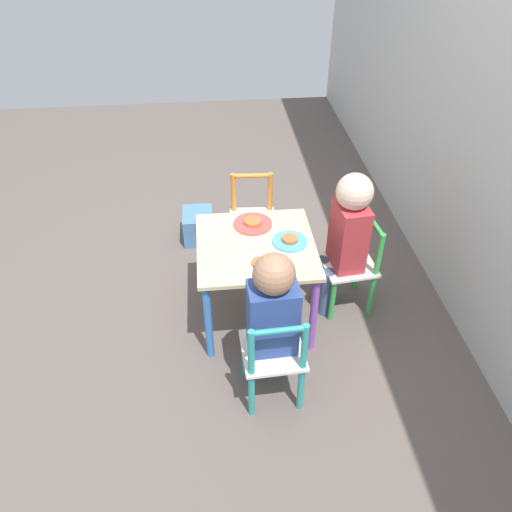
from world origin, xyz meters
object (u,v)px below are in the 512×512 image
object	(u,v)px
kids_table	(256,257)
child_back	(346,232)
chair_orange	(252,221)
child_right	(272,313)
plate_left	(253,223)
chair_teal	(274,357)
storage_bin	(198,226)
chair_green	(352,266)
plate_back	(290,241)
plate_right	(260,265)

from	to	relation	value
kids_table	child_back	bearing A→B (deg)	95.81
chair_orange	child_back	xyz separation A→B (m)	(0.46, 0.41, 0.23)
kids_table	child_right	xyz separation A→B (m)	(0.45, 0.02, 0.06)
child_right	plate_left	xyz separation A→B (m)	(-0.61, -0.02, 0.02)
chair_teal	storage_bin	distance (m)	1.28
child_right	storage_bin	size ratio (longest dim) A/B	3.50
chair_green	chair_teal	bearing A→B (deg)	-46.62
chair_green	plate_left	xyz separation A→B (m)	(-0.11, -0.50, 0.23)
chair_green	plate_left	distance (m)	0.56
chair_green	child_right	world-z (taller)	child_right
child_right	plate_back	distance (m)	0.47
kids_table	child_right	distance (m)	0.45
kids_table	plate_right	distance (m)	0.18
plate_right	plate_left	xyz separation A→B (m)	(-0.32, 0.00, -0.00)
child_back	plate_back	distance (m)	0.29
storage_bin	chair_teal	bearing A→B (deg)	14.32
child_back	plate_left	size ratio (longest dim) A/B	4.10
chair_orange	child_right	xyz separation A→B (m)	(0.95, -0.01, 0.20)
plate_right	plate_left	world-z (taller)	same
chair_teal	child_right	world-z (taller)	child_right
chair_orange	plate_right	size ratio (longest dim) A/B	3.16
child_right	plate_right	bearing A→B (deg)	-88.54
chair_green	plate_right	bearing A→B (deg)	-72.91
chair_teal	plate_back	size ratio (longest dim) A/B	3.11
plate_back	kids_table	bearing A→B (deg)	-90.00
plate_right	plate_back	world-z (taller)	same
chair_green	plate_back	bearing A→B (deg)	-87.29
chair_orange	plate_left	distance (m)	0.41
kids_table	child_back	distance (m)	0.45
chair_orange	plate_left	size ratio (longest dim) A/B	2.69
child_right	plate_back	xyz separation A→B (m)	(-0.45, 0.14, 0.02)
kids_table	plate_right	xyz separation A→B (m)	(0.16, 0.00, 0.08)
kids_table	storage_bin	size ratio (longest dim) A/B	2.55
storage_bin	plate_back	bearing A→B (deg)	32.04
chair_orange	plate_right	bearing A→B (deg)	-89.15
chair_green	child_back	size ratio (longest dim) A/B	0.66
plate_left	child_back	bearing A→B (deg)	75.38
child_back	plate_back	bearing A→B (deg)	-86.74
chair_teal	plate_back	bearing A→B (deg)	-107.91
chair_teal	plate_right	xyz separation A→B (m)	(-0.34, -0.02, 0.23)
chair_orange	plate_back	bearing A→B (deg)	-72.01
child_back	storage_bin	world-z (taller)	child_back
chair_teal	plate_left	distance (m)	0.70
plate_left	kids_table	bearing A→B (deg)	-0.00
child_back	storage_bin	distance (m)	1.07
chair_teal	plate_right	distance (m)	0.41
kids_table	plate_right	world-z (taller)	plate_right
chair_green	plate_left	bearing A→B (deg)	-108.16
kids_table	plate_back	size ratio (longest dim) A/B	3.34
plate_back	plate_right	bearing A→B (deg)	-45.00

